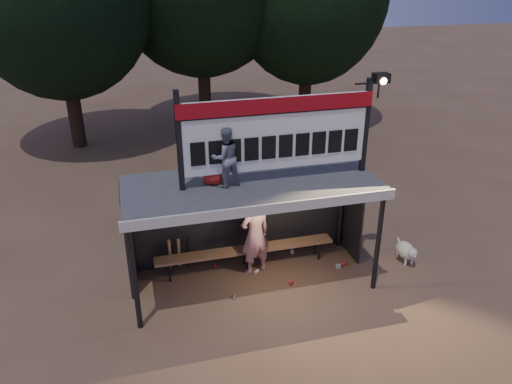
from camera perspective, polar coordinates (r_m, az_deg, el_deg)
ground at (r=10.89m, az=-0.48°, el=-10.09°), size 80.00×80.00×0.00m
player at (r=10.68m, az=-0.09°, el=-4.87°), size 0.78×0.62×1.88m
child_a at (r=9.38m, az=-3.52°, el=4.00°), size 0.64×0.54×1.17m
child_b at (r=9.51m, az=-5.05°, el=3.89°), size 0.61×0.53×1.06m
dugout_shelter at (r=10.16m, az=-0.86°, el=-0.76°), size 5.10×2.08×2.32m
scoreboard_assembly at (r=9.53m, az=2.74°, el=7.02°), size 4.10×0.27×1.99m
bench at (r=11.10m, az=-1.21°, el=-6.68°), size 4.00×0.35×0.48m
dog at (r=11.87m, az=16.82°, el=-6.45°), size 0.36×0.81×0.49m
bats at (r=11.13m, az=-8.80°, el=-6.92°), size 0.48×0.33×0.84m
litter at (r=11.16m, az=3.19°, el=-8.92°), size 2.92×1.47×0.08m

